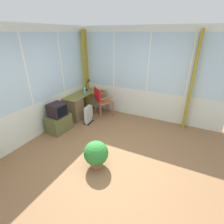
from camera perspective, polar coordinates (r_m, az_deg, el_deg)
name	(u,v)px	position (r m, az deg, el deg)	size (l,w,h in m)	color
ground	(113,160)	(3.95, 0.27, -15.90)	(5.73, 5.50, 0.06)	olive
north_window_panel	(29,86)	(4.64, -26.15, 7.72)	(4.73, 0.07, 2.76)	silver
east_window_panel	(148,76)	(5.37, 11.92, 11.81)	(0.07, 4.50, 2.76)	silver
curtain_corner	(86,71)	(6.16, -8.62, 13.27)	(0.27, 0.07, 2.66)	olive
curtain_east_far	(192,83)	(5.14, 25.16, 8.86)	(0.27, 0.07, 2.66)	olive
desk	(75,107)	(5.56, -12.14, 1.62)	(1.39, 0.83, 0.73)	olive
desk_lamp	(89,83)	(6.00, -7.86, 9.75)	(0.24, 0.20, 0.40)	black
tv_remote	(101,91)	(5.87, -3.79, 7.02)	(0.04, 0.15, 0.02)	black
spray_bottle	(85,90)	(5.75, -9.18, 7.33)	(0.06, 0.06, 0.22)	#3CB9DC
wooden_armchair	(100,98)	(5.56, -3.91, 4.63)	(0.67, 0.67, 0.97)	#9C5D38
tv_on_stand	(59,119)	(4.99, -17.48, -2.28)	(0.67, 0.48, 0.83)	brown
space_heater	(89,114)	(5.29, -7.84, -0.77)	(0.40, 0.20, 0.55)	silver
potted_plant	(96,154)	(3.60, -5.34, -13.76)	(0.51, 0.51, 0.58)	#995D40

